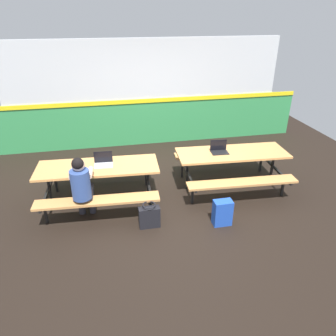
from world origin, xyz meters
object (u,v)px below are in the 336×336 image
at_px(picnic_table_left, 99,174).
at_px(laptop_silver, 103,162).
at_px(backpack_dark, 222,213).
at_px(tote_bag_bright, 149,217).
at_px(student_nearer, 82,184).
at_px(laptop_dark, 219,150).
at_px(picnic_table_right, 231,160).

height_order(picnic_table_left, laptop_silver, laptop_silver).
relative_size(backpack_dark, tote_bag_bright, 1.02).
distance_m(laptop_silver, backpack_dark, 2.21).
bearing_deg(student_nearer, backpack_dark, -13.42).
distance_m(laptop_dark, backpack_dark, 1.38).
distance_m(picnic_table_right, student_nearer, 2.85).
bearing_deg(picnic_table_left, laptop_dark, 3.53).
bearing_deg(backpack_dark, tote_bag_bright, 172.06).
distance_m(laptop_dark, tote_bag_bright, 1.93).
height_order(picnic_table_right, laptop_dark, laptop_dark).
xyz_separation_m(picnic_table_left, tote_bag_bright, (0.76, -0.90, -0.39)).
bearing_deg(tote_bag_bright, picnic_table_right, 29.34).
bearing_deg(student_nearer, picnic_table_right, 12.83).
bearing_deg(picnic_table_right, picnic_table_left, -177.98).
relative_size(laptop_dark, backpack_dark, 0.75).
bearing_deg(laptop_dark, tote_bag_bright, -145.52).
height_order(laptop_silver, backpack_dark, laptop_silver).
distance_m(picnic_table_left, laptop_silver, 0.24).
relative_size(student_nearer, laptop_dark, 3.64).
xyz_separation_m(laptop_silver, tote_bag_bright, (0.65, -0.93, -0.59)).
relative_size(picnic_table_right, backpack_dark, 4.85).
bearing_deg(tote_bag_bright, backpack_dark, -7.94).
height_order(student_nearer, tote_bag_bright, student_nearer).
distance_m(picnic_table_left, student_nearer, 0.61).
bearing_deg(picnic_table_left, backpack_dark, -28.85).
bearing_deg(picnic_table_left, laptop_silver, 16.74).
relative_size(picnic_table_right, laptop_dark, 6.44).
distance_m(student_nearer, laptop_silver, 0.68).
relative_size(picnic_table_left, laptop_silver, 6.44).
height_order(student_nearer, laptop_silver, student_nearer).
bearing_deg(student_nearer, laptop_dark, 15.12).
distance_m(student_nearer, laptop_dark, 2.62).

